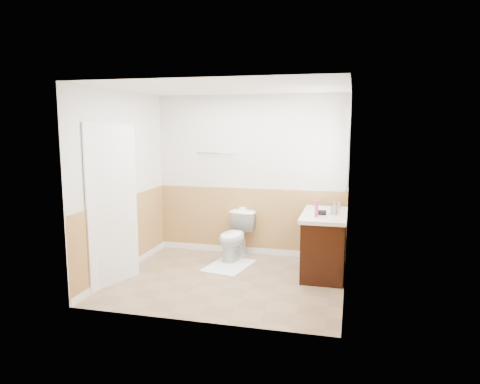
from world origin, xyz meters
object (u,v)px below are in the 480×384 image
(bath_mat, at_px, (229,266))
(soap_dispenser, at_px, (334,208))
(lotion_bottle, at_px, (316,209))
(vanity_cabinet, at_px, (324,245))
(toilet, at_px, (235,236))

(bath_mat, relative_size, soap_dispenser, 4.61)
(bath_mat, distance_m, soap_dispenser, 1.74)
(lotion_bottle, bearing_deg, vanity_cabinet, 70.37)
(bath_mat, bearing_deg, lotion_bottle, -10.81)
(toilet, distance_m, soap_dispenser, 1.63)
(toilet, relative_size, lotion_bottle, 3.27)
(lotion_bottle, bearing_deg, bath_mat, 169.19)
(bath_mat, bearing_deg, soap_dispenser, -1.26)
(toilet, bearing_deg, bath_mat, -79.45)
(vanity_cabinet, xyz_separation_m, soap_dispenser, (0.12, -0.07, 0.54))
(toilet, relative_size, bath_mat, 0.90)
(toilet, xyz_separation_m, vanity_cabinet, (1.35, -0.32, 0.04))
(bath_mat, height_order, lotion_bottle, lotion_bottle)
(vanity_cabinet, xyz_separation_m, lotion_bottle, (-0.10, -0.28, 0.56))
(soap_dispenser, bearing_deg, toilet, 165.09)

